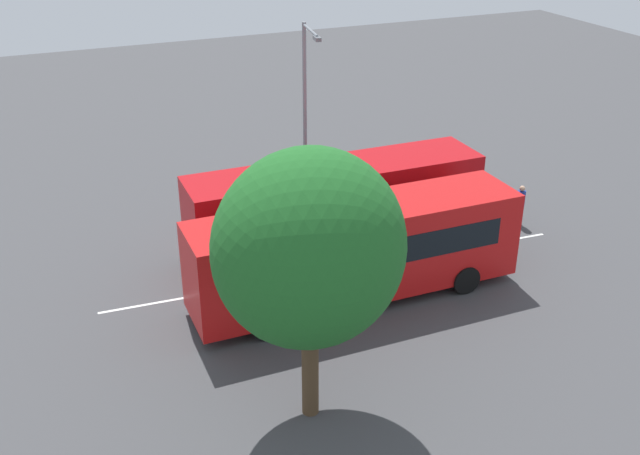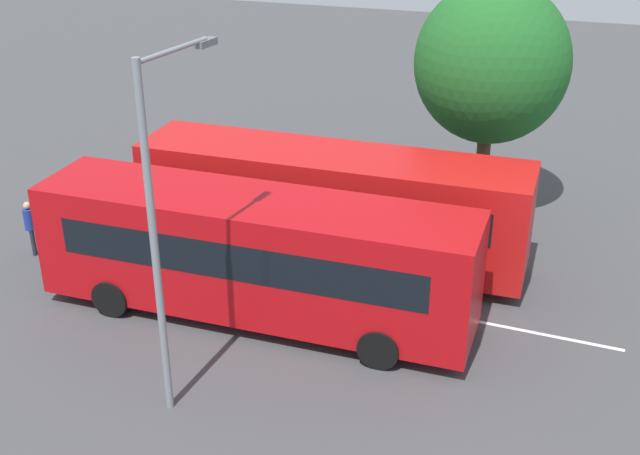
% 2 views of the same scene
% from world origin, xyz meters
% --- Properties ---
extents(ground_plane, '(78.21, 78.21, 0.00)m').
position_xyz_m(ground_plane, '(0.00, 0.00, 0.00)').
color(ground_plane, '#424244').
extents(bus_far_left, '(11.11, 2.68, 3.27)m').
position_xyz_m(bus_far_left, '(-0.30, -1.84, 1.80)').
color(bus_far_left, red).
rests_on(bus_far_left, ground).
extents(bus_center_left, '(11.12, 2.74, 3.27)m').
position_xyz_m(bus_center_left, '(0.58, 1.74, 1.80)').
color(bus_center_left, '#B70C11').
rests_on(bus_center_left, ground).
extents(pedestrian, '(0.45, 0.45, 1.68)m').
position_xyz_m(pedestrian, '(8.08, 0.61, 0.99)').
color(pedestrian, '#232833').
rests_on(pedestrian, ground).
extents(street_lamp, '(0.58, 2.48, 7.63)m').
position_xyz_m(street_lamp, '(0.92, 5.52, 4.40)').
color(street_lamp, gray).
rests_on(street_lamp, ground).
extents(depot_tree, '(4.75, 4.28, 7.40)m').
position_xyz_m(depot_tree, '(-3.94, -6.63, 4.89)').
color(depot_tree, '#4C3823').
rests_on(depot_tree, ground).
extents(lane_stripe_outer_left, '(16.92, 1.13, 0.01)m').
position_xyz_m(lane_stripe_outer_left, '(0.00, 0.00, 0.00)').
color(lane_stripe_outer_left, silver).
rests_on(lane_stripe_outer_left, ground).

